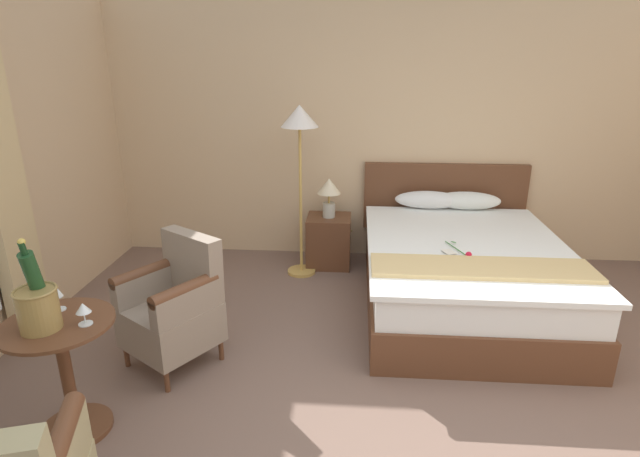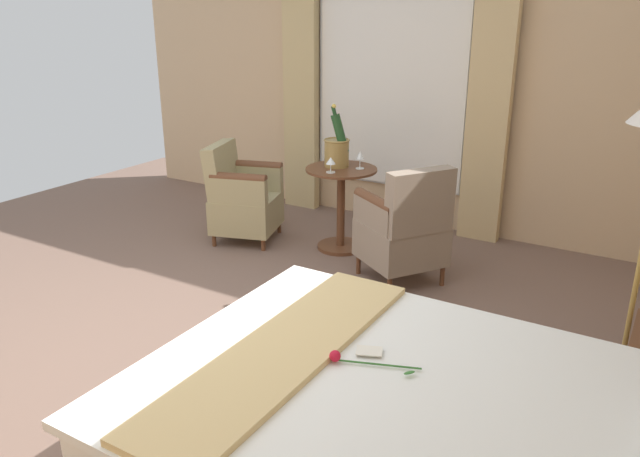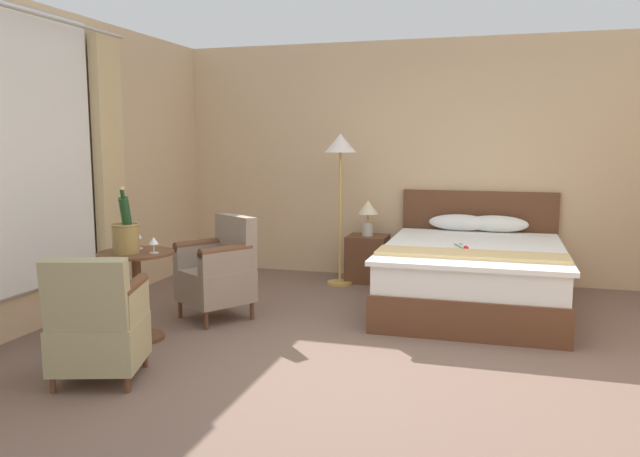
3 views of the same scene
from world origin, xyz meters
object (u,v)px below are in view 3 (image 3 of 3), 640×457
at_px(champagne_bucket, 126,234).
at_px(bed, 473,273).
at_px(floor_lamp_brass, 340,158).
at_px(armchair_facing_bed, 97,325).
at_px(bedside_lamp, 368,212).
at_px(wine_glass_near_edge, 138,236).
at_px(armchair_by_window, 219,271).
at_px(side_table_round, 137,290).
at_px(wine_glass_near_bucket, 154,242).
at_px(nightstand, 367,258).

bearing_deg(champagne_bucket, bed, 36.06).
bearing_deg(floor_lamp_brass, armchair_facing_bed, -104.34).
xyz_separation_m(bedside_lamp, floor_lamp_brass, (-0.26, -0.24, 0.60)).
bearing_deg(wine_glass_near_edge, bed, 32.72).
relative_size(champagne_bucket, armchair_by_window, 0.57).
relative_size(wine_glass_near_edge, armchair_facing_bed, 0.17).
height_order(bedside_lamp, armchair_facing_bed, bedside_lamp).
bearing_deg(floor_lamp_brass, bed, -20.10).
distance_m(side_table_round, champagne_bucket, 0.46).
distance_m(floor_lamp_brass, armchair_facing_bed, 3.45).
height_order(floor_lamp_brass, armchair_by_window, floor_lamp_brass).
bearing_deg(side_table_round, wine_glass_near_edge, 114.33).
height_order(side_table_round, wine_glass_near_bucket, wine_glass_near_bucket).
bearing_deg(bedside_lamp, wine_glass_near_bucket, -114.23).
bearing_deg(bed, wine_glass_near_bucket, -142.50).
height_order(nightstand, side_table_round, side_table_round).
bearing_deg(champagne_bucket, armchair_by_window, 63.57).
relative_size(nightstand, floor_lamp_brass, 0.32).
bearing_deg(bed, champagne_bucket, -143.94).
bearing_deg(nightstand, side_table_round, -117.26).
bearing_deg(nightstand, bedside_lamp, 180.00).
distance_m(bedside_lamp, wine_glass_near_edge, 2.80).
distance_m(nightstand, floor_lamp_brass, 1.19).
bearing_deg(bedside_lamp, bed, -32.73).
xyz_separation_m(wine_glass_near_bucket, armchair_by_window, (0.19, 0.75, -0.37)).
distance_m(bed, armchair_by_window, 2.41).
relative_size(champagne_bucket, wine_glass_near_edge, 3.46).
bearing_deg(champagne_bucket, wine_glass_near_bucket, 15.77).
xyz_separation_m(champagne_bucket, armchair_facing_bed, (0.29, -0.80, -0.48)).
distance_m(nightstand, bedside_lamp, 0.53).
bearing_deg(wine_glass_near_bucket, bed, 37.50).
relative_size(champagne_bucket, armchair_facing_bed, 0.60).
bearing_deg(wine_glass_near_bucket, champagne_bucket, -164.23).
distance_m(bedside_lamp, wine_glass_near_bucket, 2.83).
height_order(bed, wine_glass_near_bucket, bed).
relative_size(nightstand, armchair_facing_bed, 0.61).
relative_size(armchair_by_window, armchair_facing_bed, 1.06).
bearing_deg(armchair_facing_bed, wine_glass_near_edge, 107.43).
xyz_separation_m(floor_lamp_brass, wine_glass_near_bucket, (-0.90, -2.34, -0.60)).
xyz_separation_m(bedside_lamp, armchair_facing_bed, (-1.08, -3.43, -0.41)).
relative_size(bed, armchair_by_window, 2.48).
xyz_separation_m(bed, side_table_round, (-2.53, -1.81, 0.08)).
xyz_separation_m(floor_lamp_brass, side_table_round, (-1.07, -2.34, -0.99)).
distance_m(nightstand, wine_glass_near_edge, 2.86).
distance_m(side_table_round, armchair_by_window, 0.83).
distance_m(floor_lamp_brass, side_table_round, 2.76).
bearing_deg(armchair_by_window, champagne_bucket, -116.43).
bearing_deg(champagne_bucket, bedside_lamp, 62.59).
relative_size(bed, nightstand, 4.34).
xyz_separation_m(bedside_lamp, wine_glass_near_bucket, (-1.16, -2.58, 0.01)).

